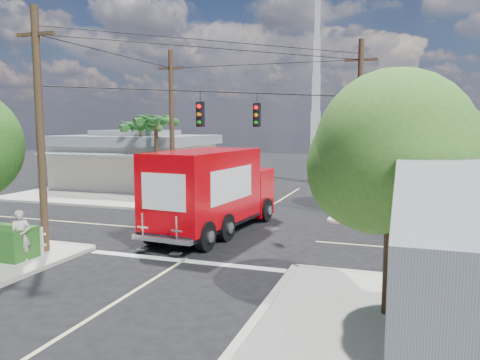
% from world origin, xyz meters
% --- Properties ---
extents(ground, '(120.00, 120.00, 0.00)m').
position_xyz_m(ground, '(0.00, 0.00, 0.00)').
color(ground, black).
rests_on(ground, ground).
extents(sidewalk_ne, '(14.12, 14.12, 0.14)m').
position_xyz_m(sidewalk_ne, '(10.88, 10.88, 0.07)').
color(sidewalk_ne, '#9F9A90').
rests_on(sidewalk_ne, ground).
extents(sidewalk_nw, '(14.12, 14.12, 0.14)m').
position_xyz_m(sidewalk_nw, '(-10.88, 10.88, 0.07)').
color(sidewalk_nw, '#9F9A90').
rests_on(sidewalk_nw, ground).
extents(road_markings, '(32.00, 32.00, 0.01)m').
position_xyz_m(road_markings, '(0.00, -1.47, 0.01)').
color(road_markings, beige).
rests_on(road_markings, ground).
extents(building_nw, '(10.80, 10.20, 4.30)m').
position_xyz_m(building_nw, '(-12.00, 12.46, 2.22)').
color(building_nw, beige).
rests_on(building_nw, sidewalk_nw).
extents(radio_tower, '(0.80, 0.80, 17.00)m').
position_xyz_m(radio_tower, '(0.50, 20.00, 5.64)').
color(radio_tower, silver).
rests_on(radio_tower, ground).
extents(tree_ne_front, '(4.21, 4.14, 6.66)m').
position_xyz_m(tree_ne_front, '(7.21, 6.76, 4.77)').
color(tree_ne_front, '#422D1C').
rests_on(tree_ne_front, sidewalk_ne).
extents(tree_ne_back, '(3.77, 3.66, 5.82)m').
position_xyz_m(tree_ne_back, '(9.81, 8.96, 4.19)').
color(tree_ne_back, '#422D1C').
rests_on(tree_ne_back, sidewalk_ne).
extents(tree_se, '(3.67, 3.54, 5.62)m').
position_xyz_m(tree_se, '(7.01, -7.24, 4.04)').
color(tree_se, '#422D1C').
rests_on(tree_se, sidewalk_se).
extents(palm_nw_front, '(3.01, 3.08, 5.59)m').
position_xyz_m(palm_nw_front, '(-7.50, 7.50, 5.04)').
color(palm_nw_front, '#422D1C').
rests_on(palm_nw_front, sidewalk_nw).
extents(palm_nw_back, '(3.01, 3.08, 5.19)m').
position_xyz_m(palm_nw_back, '(-9.50, 9.00, 4.67)').
color(palm_nw_back, '#422D1C').
rests_on(palm_nw_back, sidewalk_nw).
extents(utility_poles, '(12.00, 10.68, 9.00)m').
position_xyz_m(utility_poles, '(-1.58, 1.60, 4.67)').
color(utility_poles, '#473321').
rests_on(utility_poles, ground).
extents(vending_boxes, '(1.90, 0.50, 1.10)m').
position_xyz_m(vending_boxes, '(6.50, 6.20, 0.69)').
color(vending_boxes, '#B10F15').
rests_on(vending_boxes, sidewalk_ne).
extents(delivery_truck, '(3.54, 8.82, 3.72)m').
position_xyz_m(delivery_truck, '(-0.65, 0.17, 1.89)').
color(delivery_truck, black).
rests_on(delivery_truck, ground).
extents(pedestrian, '(0.77, 0.75, 1.77)m').
position_xyz_m(pedestrian, '(-5.03, -6.56, 1.03)').
color(pedestrian, '#C0B1A5').
rests_on(pedestrian, sidewalk_sw).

